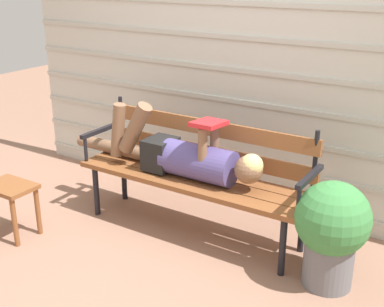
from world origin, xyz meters
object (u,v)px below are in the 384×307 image
(potted_plant, at_px, (332,229))
(reclining_person, at_px, (183,155))
(footstool, at_px, (11,197))
(park_bench, at_px, (197,168))

(potted_plant, bearing_deg, reclining_person, 174.56)
(footstool, bearing_deg, potted_plant, 16.29)
(park_bench, xyz_separation_m, potted_plant, (1.06, -0.18, -0.10))
(footstool, xyz_separation_m, potted_plant, (2.13, 0.62, 0.08))
(footstool, bearing_deg, reclining_person, 36.35)
(reclining_person, height_order, potted_plant, reclining_person)
(park_bench, distance_m, potted_plant, 1.07)
(footstool, bearing_deg, park_bench, 36.67)
(reclining_person, xyz_separation_m, footstool, (-0.99, -0.73, -0.29))
(potted_plant, bearing_deg, park_bench, 170.55)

